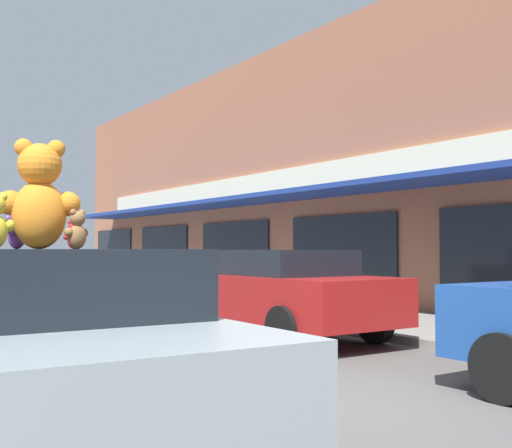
% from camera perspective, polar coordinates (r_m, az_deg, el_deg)
% --- Properties ---
extents(ground_plane, '(260.00, 260.00, 0.00)m').
position_cam_1_polar(ground_plane, '(6.50, 4.55, -15.77)').
color(ground_plane, '#514F4C').
extents(storefront_row, '(14.27, 31.44, 7.61)m').
position_cam_1_polar(storefront_row, '(23.18, 14.85, 3.49)').
color(storefront_row, '#9E6047').
rests_on(storefront_row, ground_plane).
extents(plush_art_car, '(2.03, 4.80, 1.52)m').
position_cam_1_polar(plush_art_car, '(5.14, -18.40, -9.96)').
color(plush_art_car, '#8C999E').
rests_on(plush_art_car, ground_plane).
extents(teddy_bear_giant, '(0.64, 0.45, 0.85)m').
position_cam_1_polar(teddy_bear_giant, '(5.20, -18.70, 2.36)').
color(teddy_bear_giant, orange).
rests_on(teddy_bear_giant, plush_art_car).
extents(teddy_bear_brown, '(0.23, 0.17, 0.30)m').
position_cam_1_polar(teddy_bear_brown, '(5.04, -15.61, -0.51)').
color(teddy_bear_brown, olive).
rests_on(teddy_bear_brown, plush_art_car).
extents(teddy_bear_red, '(0.20, 0.12, 0.27)m').
position_cam_1_polar(teddy_bear_red, '(6.18, -15.86, -0.94)').
color(teddy_bear_red, red).
rests_on(teddy_bear_red, plush_art_car).
extents(teddy_bear_purple, '(0.20, 0.25, 0.33)m').
position_cam_1_polar(teddy_bear_purple, '(5.43, -20.50, -0.40)').
color(teddy_bear_purple, purple).
rests_on(teddy_bear_purple, plush_art_car).
extents(parked_car_far_center, '(2.03, 4.72, 1.51)m').
position_cam_1_polar(parked_car_far_center, '(11.10, 1.78, -5.87)').
color(parked_car_far_center, maroon).
rests_on(parked_car_far_center, ground_plane).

